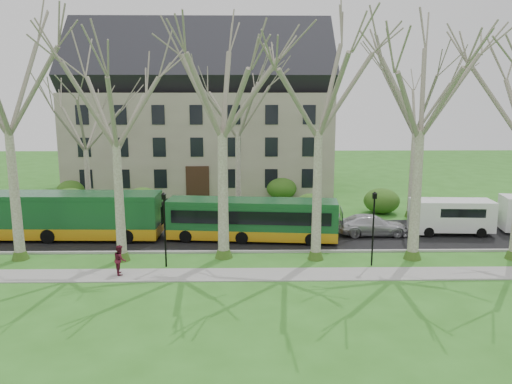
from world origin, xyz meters
The scene contains 14 objects.
ground centered at (0.00, 0.00, 0.00)m, with size 120.00×120.00×0.00m, color #317220.
sidewalk centered at (0.00, -2.50, 0.03)m, with size 70.00×2.00×0.06m, color gray.
road centered at (0.00, 5.50, 0.03)m, with size 80.00×8.00×0.06m, color black.
curb centered at (0.00, 1.50, 0.07)m, with size 80.00×0.25×0.14m, color #A5A39E.
building centered at (-6.00, 24.00, 8.07)m, with size 26.50×12.20×16.00m.
tree_row_verge centered at (0.00, 0.30, 7.00)m, with size 49.00×7.00×14.00m.
tree_row_far centered at (-1.33, 11.00, 6.00)m, with size 33.00×7.00×12.00m.
lamp_row centered at (0.00, -1.00, 2.57)m, with size 36.22×0.22×4.30m.
hedges centered at (-4.67, 14.00, 1.00)m, with size 30.60×8.60×2.00m.
bus_lead centered at (-13.88, 4.78, 1.70)m, with size 13.13×2.74×3.28m, color #164D25, non-canonical shape.
bus_follow centered at (-0.96, 4.22, 1.50)m, with size 11.49×2.39×2.87m, color #164D25, non-canonical shape.
sedan centered at (7.57, 5.26, 0.78)m, with size 2.01×4.95×1.44m, color #BCBCC1.
van_a centered at (13.21, 5.45, 1.29)m, with size 5.62×2.04×2.45m, color white, non-canonical shape.
pedestrian_b centered at (-8.31, -2.32, 0.88)m, with size 0.80×0.62×1.65m, color #561324.
Camera 1 is at (-1.25, -28.71, 9.82)m, focal length 35.00 mm.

